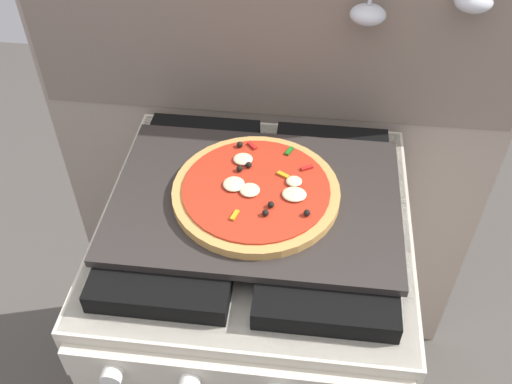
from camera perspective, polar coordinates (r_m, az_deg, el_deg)
kitchen_backsplash at (r=1.42m, az=1.66°, el=5.28°), size 1.10×0.09×1.55m
stove at (r=1.45m, az=-0.01°, el=-13.66°), size 0.60×0.64×0.90m
baking_tray at (r=1.09m, az=-0.00°, el=-0.68°), size 0.54×0.38×0.02m
pizza_left at (r=1.08m, az=0.06°, el=0.13°), size 0.31×0.31×0.03m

